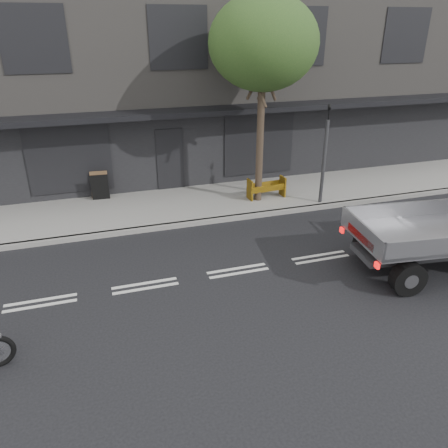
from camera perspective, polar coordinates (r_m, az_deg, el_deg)
ground at (r=11.40m, az=1.82°, el=-6.15°), size 80.00×80.00×0.00m
sidewalk at (r=15.42m, az=-3.88°, el=2.71°), size 32.00×3.20×0.15m
kerb at (r=13.99m, az=-2.32°, el=0.36°), size 32.00×0.20×0.15m
building_main at (r=20.86m, az=-8.81°, el=19.42°), size 26.00×10.00×8.00m
street_tree at (r=14.50m, az=5.16°, el=22.41°), size 3.40×3.40×6.74m
traffic_light_pole at (r=15.21m, az=12.93°, el=8.11°), size 0.12×0.12×3.50m
construction_barrier at (r=15.49m, az=5.83°, el=4.53°), size 1.38×0.63×0.76m
sandwich_board at (r=15.91m, az=-15.90°, el=4.63°), size 0.63×0.45×0.96m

